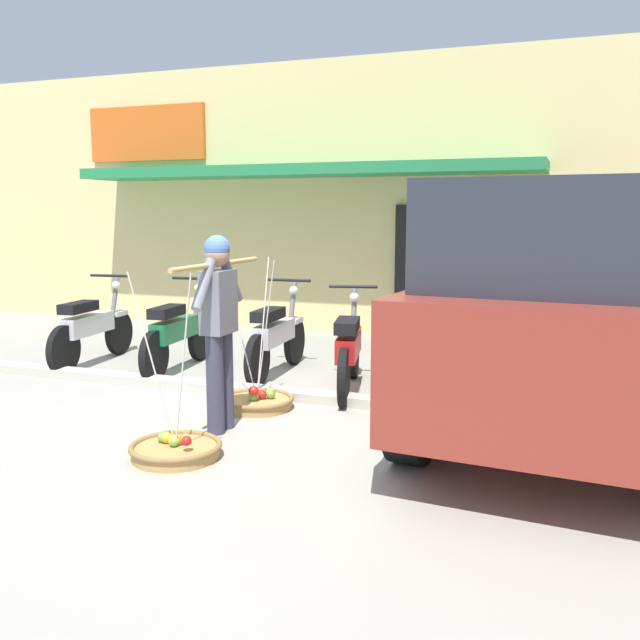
{
  "coord_description": "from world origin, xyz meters",
  "views": [
    {
      "loc": [
        2.62,
        -5.73,
        1.88
      ],
      "look_at": [
        0.27,
        0.6,
        0.85
      ],
      "focal_mm": 39.57,
      "sensor_mm": 36.0,
      "label": 1
    }
  ],
  "objects_px": {
    "fruit_vendor": "(219,320)",
    "motorcycle_third_in_row": "(276,337)",
    "motorcycle_second_in_row": "(177,333)",
    "fruit_basket_left_side": "(176,449)",
    "motorcycle_nearest_shop": "(91,328)",
    "motorcycle_end_of_row": "(349,350)",
    "fruit_basket_right_side": "(257,401)",
    "parked_truck": "(571,300)"
  },
  "relations": [
    {
      "from": "fruit_vendor",
      "to": "motorcycle_end_of_row",
      "type": "relative_size",
      "value": 0.95
    },
    {
      "from": "motorcycle_end_of_row",
      "to": "fruit_basket_right_side",
      "type": "bearing_deg",
      "value": -124.16
    },
    {
      "from": "fruit_basket_right_side",
      "to": "parked_truck",
      "type": "xyz_separation_m",
      "value": [
        2.82,
        0.39,
        1.06
      ]
    },
    {
      "from": "motorcycle_end_of_row",
      "to": "parked_truck",
      "type": "relative_size",
      "value": 0.36
    },
    {
      "from": "motorcycle_second_in_row",
      "to": "fruit_vendor",
      "type": "bearing_deg",
      "value": -49.94
    },
    {
      "from": "fruit_basket_left_side",
      "to": "motorcycle_nearest_shop",
      "type": "bearing_deg",
      "value": 137.23
    },
    {
      "from": "fruit_vendor",
      "to": "motorcycle_second_in_row",
      "type": "height_order",
      "value": "fruit_vendor"
    },
    {
      "from": "motorcycle_nearest_shop",
      "to": "motorcycle_second_in_row",
      "type": "bearing_deg",
      "value": 2.16
    },
    {
      "from": "fruit_vendor",
      "to": "fruit_basket_left_side",
      "type": "relative_size",
      "value": 1.17
    },
    {
      "from": "motorcycle_third_in_row",
      "to": "motorcycle_end_of_row",
      "type": "bearing_deg",
      "value": -22.66
    },
    {
      "from": "fruit_basket_right_side",
      "to": "parked_truck",
      "type": "distance_m",
      "value": 3.03
    },
    {
      "from": "fruit_vendor",
      "to": "fruit_basket_left_side",
      "type": "height_order",
      "value": "fruit_vendor"
    },
    {
      "from": "fruit_vendor",
      "to": "parked_truck",
      "type": "distance_m",
      "value": 3.04
    },
    {
      "from": "motorcycle_nearest_shop",
      "to": "motorcycle_second_in_row",
      "type": "relative_size",
      "value": 1.0
    },
    {
      "from": "fruit_basket_right_side",
      "to": "motorcycle_second_in_row",
      "type": "xyz_separation_m",
      "value": [
        -1.61,
        1.17,
        0.38
      ]
    },
    {
      "from": "motorcycle_third_in_row",
      "to": "motorcycle_end_of_row",
      "type": "relative_size",
      "value": 1.02
    },
    {
      "from": "fruit_basket_right_side",
      "to": "motorcycle_second_in_row",
      "type": "distance_m",
      "value": 2.02
    },
    {
      "from": "fruit_vendor",
      "to": "fruit_basket_right_side",
      "type": "relative_size",
      "value": 1.17
    },
    {
      "from": "fruit_vendor",
      "to": "fruit_basket_left_side",
      "type": "xyz_separation_m",
      "value": [
        0.0,
        -0.74,
        -0.9
      ]
    },
    {
      "from": "motorcycle_third_in_row",
      "to": "motorcycle_second_in_row",
      "type": "bearing_deg",
      "value": -171.03
    },
    {
      "from": "fruit_basket_left_side",
      "to": "motorcycle_third_in_row",
      "type": "height_order",
      "value": "fruit_basket_left_side"
    },
    {
      "from": "motorcycle_nearest_shop",
      "to": "parked_truck",
      "type": "height_order",
      "value": "parked_truck"
    },
    {
      "from": "motorcycle_nearest_shop",
      "to": "parked_truck",
      "type": "bearing_deg",
      "value": -7.44
    },
    {
      "from": "fruit_basket_left_side",
      "to": "parked_truck",
      "type": "height_order",
      "value": "parked_truck"
    },
    {
      "from": "fruit_basket_right_side",
      "to": "motorcycle_nearest_shop",
      "type": "xyz_separation_m",
      "value": [
        -2.82,
        1.13,
        0.38
      ]
    },
    {
      "from": "fruit_vendor",
      "to": "motorcycle_third_in_row",
      "type": "relative_size",
      "value": 0.93
    },
    {
      "from": "fruit_vendor",
      "to": "motorcycle_second_in_row",
      "type": "relative_size",
      "value": 0.93
    },
    {
      "from": "motorcycle_third_in_row",
      "to": "motorcycle_nearest_shop",
      "type": "bearing_deg",
      "value": -174.42
    },
    {
      "from": "fruit_basket_right_side",
      "to": "parked_truck",
      "type": "relative_size",
      "value": 0.29
    },
    {
      "from": "motorcycle_nearest_shop",
      "to": "motorcycle_end_of_row",
      "type": "height_order",
      "value": "same"
    },
    {
      "from": "fruit_basket_left_side",
      "to": "motorcycle_second_in_row",
      "type": "bearing_deg",
      "value": 121.29
    },
    {
      "from": "motorcycle_second_in_row",
      "to": "motorcycle_third_in_row",
      "type": "height_order",
      "value": "same"
    },
    {
      "from": "motorcycle_nearest_shop",
      "to": "motorcycle_second_in_row",
      "type": "xyz_separation_m",
      "value": [
        1.21,
        0.05,
        0.0
      ]
    },
    {
      "from": "parked_truck",
      "to": "motorcycle_second_in_row",
      "type": "bearing_deg",
      "value": 169.99
    },
    {
      "from": "fruit_vendor",
      "to": "fruit_basket_left_side",
      "type": "bearing_deg",
      "value": -89.62
    },
    {
      "from": "fruit_vendor",
      "to": "motorcycle_nearest_shop",
      "type": "relative_size",
      "value": 0.93
    },
    {
      "from": "fruit_vendor",
      "to": "fruit_basket_right_side",
      "type": "xyz_separation_m",
      "value": [
        -0.0,
        0.74,
        -0.9
      ]
    },
    {
      "from": "motorcycle_end_of_row",
      "to": "parked_truck",
      "type": "distance_m",
      "value": 2.35
    },
    {
      "from": "fruit_basket_right_side",
      "to": "motorcycle_end_of_row",
      "type": "relative_size",
      "value": 0.81
    },
    {
      "from": "fruit_vendor",
      "to": "motorcycle_end_of_row",
      "type": "xyz_separation_m",
      "value": [
        0.63,
        1.68,
        -0.52
      ]
    },
    {
      "from": "fruit_basket_right_side",
      "to": "parked_truck",
      "type": "height_order",
      "value": "parked_truck"
    },
    {
      "from": "fruit_basket_right_side",
      "to": "motorcycle_third_in_row",
      "type": "distance_m",
      "value": 1.47
    }
  ]
}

